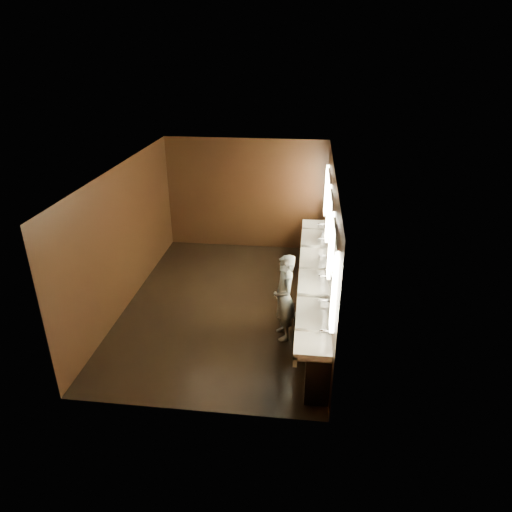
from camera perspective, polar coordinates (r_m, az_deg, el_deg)
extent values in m
plane|color=black|center=(9.42, -3.70, -6.01)|extent=(6.00, 6.00, 0.00)
cube|color=#2D2D2B|center=(8.33, -4.24, 10.72)|extent=(4.00, 6.00, 0.02)
cube|color=black|center=(11.56, -1.27, 7.70)|extent=(4.00, 0.02, 2.80)
cube|color=black|center=(6.21, -8.96, -9.12)|extent=(4.00, 0.02, 2.80)
cube|color=black|center=(9.34, -16.12, 2.34)|extent=(0.02, 6.00, 2.80)
cube|color=black|center=(8.66, 9.19, 1.21)|extent=(0.02, 6.00, 2.80)
cube|color=black|center=(9.09, 7.63, -4.48)|extent=(0.36, 5.40, 0.81)
cube|color=white|center=(8.88, 7.18, -1.95)|extent=(0.55, 5.40, 0.12)
cube|color=white|center=(8.91, 5.58, -2.33)|extent=(0.06, 5.40, 0.18)
cylinder|color=silver|center=(6.92, 8.72, -9.26)|extent=(0.18, 0.04, 0.04)
cylinder|color=silver|center=(7.66, 8.59, -5.56)|extent=(0.18, 0.04, 0.04)
cylinder|color=silver|center=(8.43, 8.47, -2.52)|extent=(0.18, 0.04, 0.04)
cylinder|color=silver|center=(9.22, 8.38, 0.01)|extent=(0.18, 0.04, 0.04)
cylinder|color=silver|center=(10.03, 8.30, 2.13)|extent=(0.18, 0.04, 0.04)
cylinder|color=silver|center=(10.84, 8.24, 3.94)|extent=(0.18, 0.04, 0.04)
cube|color=#FFF1BF|center=(6.35, 9.75, -4.63)|extent=(0.06, 0.22, 1.15)
cube|color=white|center=(7.06, 9.63, -1.43)|extent=(0.03, 1.32, 1.15)
cube|color=#FFF1BF|center=(7.78, 9.31, 1.20)|extent=(0.06, 0.23, 1.15)
cube|color=white|center=(8.52, 9.25, 3.36)|extent=(0.03, 1.32, 1.15)
cube|color=#FFF1BF|center=(9.27, 9.01, 5.19)|extent=(0.06, 0.23, 1.15)
cube|color=white|center=(10.02, 8.98, 6.73)|extent=(0.03, 1.32, 1.15)
cube|color=#FFF1BF|center=(10.79, 8.79, 8.07)|extent=(0.06, 0.22, 1.15)
imported|color=#8BAFD0|center=(8.05, 3.56, -5.20)|extent=(0.53, 0.67, 1.61)
cylinder|color=black|center=(8.22, 5.87, -8.99)|extent=(0.40, 0.40, 0.54)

